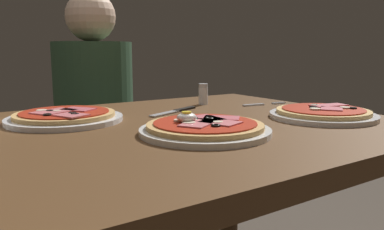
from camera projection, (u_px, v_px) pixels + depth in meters
dining_table at (183, 177)px, 0.94m from camera, size 1.02×0.85×0.77m
pizza_foreground at (205, 128)px, 0.80m from camera, size 0.27×0.27×0.05m
pizza_across_left at (65, 117)px, 0.94m from camera, size 0.28×0.28×0.03m
pizza_across_right at (323, 113)px, 0.99m from camera, size 0.27×0.27×0.03m
fork at (261, 104)px, 1.22m from camera, size 0.16×0.04×0.00m
knife at (177, 111)px, 1.09m from camera, size 0.19×0.09×0.01m
salt_shaker at (203, 94)px, 1.23m from camera, size 0.03×0.03×0.07m
diner_person at (96, 142)px, 1.63m from camera, size 0.32×0.32×1.18m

